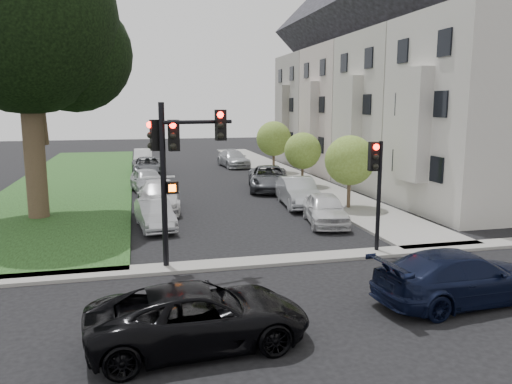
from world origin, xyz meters
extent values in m
plane|color=black|center=(0.00, 0.00, 0.00)|extent=(140.00, 140.00, 0.00)
cube|color=black|center=(-9.00, 24.00, 0.06)|extent=(8.00, 44.00, 0.12)
cube|color=gray|center=(6.75, 24.00, 0.06)|extent=(3.50, 44.00, 0.12)
cube|color=gray|center=(0.00, 2.00, 0.06)|extent=(60.00, 1.00, 0.12)
cube|color=#B7B2A9|center=(12.50, 8.00, 5.00)|extent=(7.00, 7.40, 10.00)
cube|color=#B7B2A9|center=(8.65, 8.00, 4.50)|extent=(0.70, 2.20, 5.50)
cube|color=black|center=(8.95, 8.00, 5.50)|extent=(0.08, 3.60, 6.00)
cube|color=#B7B2A7|center=(12.50, 15.50, 5.00)|extent=(7.00, 7.40, 10.00)
cube|color=#B7B2A7|center=(8.65, 15.50, 4.50)|extent=(0.70, 2.20, 5.50)
cube|color=black|center=(8.95, 15.50, 5.50)|extent=(0.08, 3.60, 6.00)
cube|color=#AEAEAE|center=(12.50, 23.00, 5.00)|extent=(7.00, 7.40, 10.00)
cube|color=black|center=(12.50, 23.00, 12.47)|extent=(7.00, 7.55, 7.00)
cube|color=#AEAEAE|center=(8.65, 23.00, 4.50)|extent=(0.70, 2.20, 5.50)
cube|color=black|center=(8.95, 23.00, 5.50)|extent=(0.08, 3.60, 6.00)
cube|color=gray|center=(12.50, 30.50, 5.00)|extent=(7.00, 7.40, 10.00)
cube|color=black|center=(12.50, 30.50, 12.47)|extent=(7.00, 7.55, 7.00)
cube|color=gray|center=(8.65, 30.50, 4.50)|extent=(0.70, 2.20, 5.50)
cube|color=black|center=(8.95, 30.50, 5.50)|extent=(0.08, 3.60, 6.00)
cylinder|color=#3E3422|center=(-9.32, 11.19, 3.51)|extent=(0.97, 0.97, 7.02)
sphere|color=black|center=(-9.32, 11.19, 9.22)|extent=(8.43, 8.43, 8.43)
sphere|color=black|center=(-7.39, 12.06, 7.90)|extent=(5.62, 5.62, 5.62)
cylinder|color=#3E3422|center=(6.20, 9.80, 0.93)|extent=(0.19, 0.19, 1.87)
sphere|color=#5D7622|center=(6.20, 9.80, 2.62)|extent=(2.62, 2.62, 2.62)
cylinder|color=#3E3422|center=(6.20, 17.36, 0.88)|extent=(0.18, 0.18, 1.75)
sphere|color=#5D7622|center=(6.20, 17.36, 2.46)|extent=(2.46, 2.46, 2.46)
cylinder|color=#3E3422|center=(6.20, 24.55, 1.00)|extent=(0.20, 0.20, 2.00)
sphere|color=#5D7622|center=(6.20, 24.55, 2.81)|extent=(2.81, 2.81, 2.81)
cylinder|color=black|center=(-3.80, 2.20, 2.77)|extent=(0.23, 0.23, 5.54)
cylinder|color=black|center=(-2.63, 2.20, 4.90)|extent=(2.32, 0.62, 0.13)
cube|color=black|center=(-3.43, 2.20, 4.48)|extent=(0.37, 0.34, 1.01)
cube|color=black|center=(-1.88, 2.20, 4.80)|extent=(0.37, 0.34, 1.01)
cube|color=black|center=(-4.01, 2.47, 4.48)|extent=(0.34, 0.37, 1.01)
sphere|color=#FF0C05|center=(-3.43, 2.04, 4.82)|extent=(0.21, 0.21, 0.21)
sphere|color=black|center=(-3.43, 2.04, 4.14)|extent=(0.21, 0.21, 0.21)
cube|color=black|center=(-3.53, 2.20, 2.77)|extent=(0.42, 0.34, 0.41)
cube|color=#FF5905|center=(-3.53, 2.05, 2.77)|extent=(0.23, 0.03, 0.23)
cylinder|color=black|center=(3.96, 2.20, 2.09)|extent=(0.16, 0.16, 4.18)
cube|color=black|center=(3.69, 2.20, 3.63)|extent=(0.35, 0.30, 1.04)
sphere|color=#FF0C05|center=(3.69, 2.04, 3.98)|extent=(0.22, 0.22, 0.22)
imported|color=black|center=(-3.39, -3.51, 0.71)|extent=(5.22, 2.68, 1.41)
imported|color=black|center=(3.99, -2.70, 0.74)|extent=(5.28, 2.57, 1.48)
imported|color=silver|center=(3.77, 6.95, 0.72)|extent=(2.46, 4.48, 1.44)
imported|color=#999BA0|center=(3.87, 11.26, 0.78)|extent=(2.10, 4.88, 1.56)
imported|color=#3F4247|center=(3.73, 16.76, 0.78)|extent=(3.65, 6.01, 1.56)
imported|color=#999BA0|center=(3.82, 29.45, 0.74)|extent=(2.49, 5.23, 1.47)
imported|color=#999BA0|center=(-3.94, 7.97, 0.64)|extent=(1.81, 4.03, 1.28)
imported|color=silver|center=(-3.58, 11.86, 0.77)|extent=(2.46, 5.41, 1.54)
imported|color=#999BA0|center=(-3.99, 17.53, 0.77)|extent=(2.44, 4.75, 1.55)
imported|color=#3F4247|center=(-3.76, 25.66, 0.72)|extent=(2.54, 5.24, 1.44)
imported|color=silver|center=(-3.99, 32.49, 0.75)|extent=(1.76, 4.64, 1.51)
camera|label=1|loc=(-4.65, -14.22, 5.44)|focal=35.00mm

